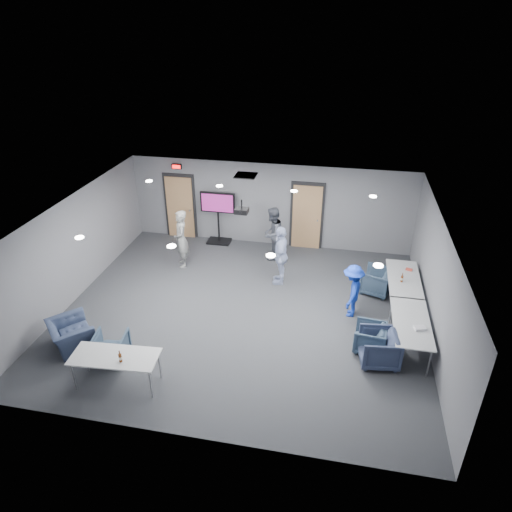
% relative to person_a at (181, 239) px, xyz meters
% --- Properties ---
extents(floor, '(9.00, 9.00, 0.00)m').
position_rel_person_a_xyz_m(floor, '(2.30, -2.02, -0.88)').
color(floor, '#323339').
rests_on(floor, ground).
extents(ceiling, '(9.00, 9.00, 0.00)m').
position_rel_person_a_xyz_m(ceiling, '(2.30, -2.02, 1.82)').
color(ceiling, white).
rests_on(ceiling, wall_back).
extents(wall_back, '(9.00, 0.02, 2.70)m').
position_rel_person_a_xyz_m(wall_back, '(2.30, 1.98, 0.47)').
color(wall_back, slate).
rests_on(wall_back, floor).
extents(wall_front, '(9.00, 0.02, 2.70)m').
position_rel_person_a_xyz_m(wall_front, '(2.30, -6.02, 0.47)').
color(wall_front, slate).
rests_on(wall_front, floor).
extents(wall_left, '(0.02, 8.00, 2.70)m').
position_rel_person_a_xyz_m(wall_left, '(-2.20, -2.02, 0.47)').
color(wall_left, slate).
rests_on(wall_left, floor).
extents(wall_right, '(0.02, 8.00, 2.70)m').
position_rel_person_a_xyz_m(wall_right, '(6.80, -2.02, 0.47)').
color(wall_right, slate).
rests_on(wall_right, floor).
extents(door_left, '(1.06, 0.17, 2.24)m').
position_rel_person_a_xyz_m(door_left, '(-0.70, 1.94, 0.19)').
color(door_left, black).
rests_on(door_left, wall_back).
extents(door_right, '(1.06, 0.17, 2.24)m').
position_rel_person_a_xyz_m(door_right, '(3.50, 1.94, 0.19)').
color(door_right, black).
rests_on(door_right, wall_back).
extents(exit_sign, '(0.32, 0.08, 0.16)m').
position_rel_person_a_xyz_m(exit_sign, '(-0.70, 1.92, 1.57)').
color(exit_sign, black).
rests_on(exit_sign, wall_back).
extents(hvac_diffuser, '(0.60, 0.60, 0.03)m').
position_rel_person_a_xyz_m(hvac_diffuser, '(1.80, 0.78, 1.81)').
color(hvac_diffuser, black).
rests_on(hvac_diffuser, ceiling).
extents(downlights, '(6.18, 3.78, 0.02)m').
position_rel_person_a_xyz_m(downlights, '(2.30, -2.02, 1.81)').
color(downlights, white).
rests_on(downlights, ceiling).
extents(person_a, '(0.65, 0.76, 1.76)m').
position_rel_person_a_xyz_m(person_a, '(0.00, 0.00, 0.00)').
color(person_a, gray).
rests_on(person_a, floor).
extents(person_b, '(0.85, 0.96, 1.67)m').
position_rel_person_a_xyz_m(person_b, '(2.56, 0.98, -0.05)').
color(person_b, '#4F545F').
rests_on(person_b, floor).
extents(person_c, '(0.50, 1.04, 1.71)m').
position_rel_person_a_xyz_m(person_c, '(3.02, -0.38, -0.02)').
color(person_c, silver).
rests_on(person_c, floor).
extents(person_d, '(0.65, 0.97, 1.40)m').
position_rel_person_a_xyz_m(person_d, '(5.00, -1.60, -0.18)').
color(person_d, '#1B3AB5').
rests_on(person_d, floor).
extents(chair_right_a, '(0.98, 0.96, 0.71)m').
position_rel_person_a_xyz_m(chair_right_a, '(5.65, -0.41, -0.53)').
color(chair_right_a, '#314256').
rests_on(chair_right_a, floor).
extents(chair_right_b, '(0.77, 0.75, 0.64)m').
position_rel_person_a_xyz_m(chair_right_b, '(5.43, -2.89, -0.56)').
color(chair_right_b, '#374B60').
rests_on(chair_right_b, floor).
extents(chair_right_c, '(0.92, 0.90, 0.76)m').
position_rel_person_a_xyz_m(chair_right_c, '(5.62, -3.29, -0.50)').
color(chair_right_c, '#343E5A').
rests_on(chair_right_c, floor).
extents(chair_front_a, '(0.79, 0.80, 0.64)m').
position_rel_person_a_xyz_m(chair_front_a, '(-0.13, -4.32, -0.56)').
color(chair_front_a, '#35475C').
rests_on(chair_front_a, floor).
extents(chair_front_b, '(1.32, 1.32, 0.65)m').
position_rel_person_a_xyz_m(chair_front_b, '(-1.21, -4.11, -0.55)').
color(chair_front_b, '#35405C').
rests_on(chair_front_b, floor).
extents(table_right_a, '(0.81, 1.94, 0.73)m').
position_rel_person_a_xyz_m(table_right_a, '(6.30, -0.76, -0.19)').
color(table_right_a, silver).
rests_on(table_right_a, floor).
extents(table_right_b, '(0.81, 1.95, 0.73)m').
position_rel_person_a_xyz_m(table_right_b, '(6.30, -2.66, -0.19)').
color(table_right_b, silver).
rests_on(table_right_b, floor).
extents(table_front_left, '(1.80, 0.86, 0.73)m').
position_rel_person_a_xyz_m(table_front_left, '(0.37, -5.02, -0.20)').
color(table_front_left, silver).
rests_on(table_front_left, floor).
extents(bottle_front, '(0.07, 0.07, 0.26)m').
position_rel_person_a_xyz_m(bottle_front, '(0.57, -5.14, -0.05)').
color(bottle_front, '#622D10').
rests_on(bottle_front, table_front_left).
extents(bottle_right, '(0.07, 0.07, 0.25)m').
position_rel_person_a_xyz_m(bottle_right, '(6.21, -0.96, -0.06)').
color(bottle_right, '#622D10').
rests_on(bottle_right, table_right_a).
extents(snack_box, '(0.19, 0.16, 0.04)m').
position_rel_person_a_xyz_m(snack_box, '(6.46, -0.31, -0.13)').
color(snack_box, '#D54535').
rests_on(snack_box, table_right_a).
extents(wrapper, '(0.27, 0.22, 0.05)m').
position_rel_person_a_xyz_m(wrapper, '(6.44, -2.91, -0.12)').
color(wrapper, silver).
rests_on(wrapper, table_right_b).
extents(tv_stand, '(1.13, 0.54, 1.74)m').
position_rel_person_a_xyz_m(tv_stand, '(0.65, 1.73, 0.11)').
color(tv_stand, black).
rests_on(tv_stand, floor).
extents(projector, '(0.33, 0.32, 0.35)m').
position_rel_person_a_xyz_m(projector, '(2.10, -1.11, 1.53)').
color(projector, black).
rests_on(projector, ceiling).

